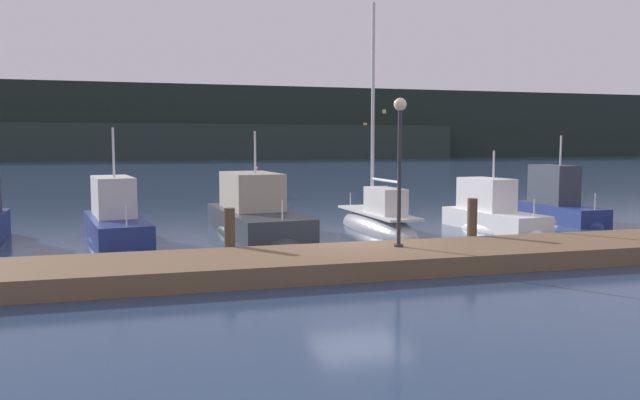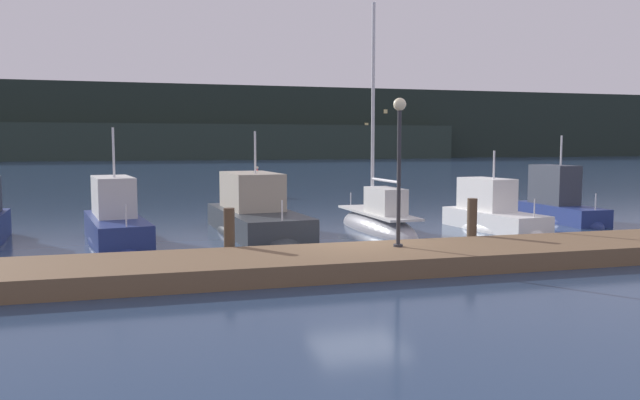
# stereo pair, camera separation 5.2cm
# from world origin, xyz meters

# --- Properties ---
(ground_plane) EXTENTS (400.00, 400.00, 0.00)m
(ground_plane) POSITION_xyz_m (0.00, 0.00, 0.00)
(ground_plane) COLOR navy
(dock) EXTENTS (28.85, 2.80, 0.45)m
(dock) POSITION_xyz_m (0.00, -1.58, 0.23)
(dock) COLOR brown
(dock) RESTS_ON ground
(mooring_pile_1) EXTENTS (0.28, 0.28, 1.41)m
(mooring_pile_1) POSITION_xyz_m (-3.43, 0.07, 0.70)
(mooring_pile_1) COLOR #4C3D2D
(mooring_pile_1) RESTS_ON ground
(mooring_pile_2) EXTENTS (0.28, 0.28, 1.49)m
(mooring_pile_2) POSITION_xyz_m (3.43, 0.07, 0.75)
(mooring_pile_2) COLOR #4C3D2D
(mooring_pile_2) RESTS_ON ground
(motorboat_berth_2) EXTENTS (2.49, 5.78, 4.01)m
(motorboat_berth_2) POSITION_xyz_m (-6.37, 4.20, 0.39)
(motorboat_berth_2) COLOR navy
(motorboat_berth_2) RESTS_ON ground
(motorboat_berth_3) EXTENTS (2.99, 7.11, 4.08)m
(motorboat_berth_3) POSITION_xyz_m (-1.88, 5.18, 0.34)
(motorboat_berth_3) COLOR #2D3338
(motorboat_berth_3) RESTS_ON ground
(sailboat_berth_4) EXTENTS (1.60, 5.92, 8.57)m
(sailboat_berth_4) POSITION_xyz_m (2.33, 4.63, 0.18)
(sailboat_berth_4) COLOR gray
(sailboat_berth_4) RESTS_ON ground
(motorboat_berth_5) EXTENTS (2.25, 4.82, 3.37)m
(motorboat_berth_5) POSITION_xyz_m (6.31, 3.75, 0.30)
(motorboat_berth_5) COLOR white
(motorboat_berth_5) RESTS_ON ground
(motorboat_berth_6) EXTENTS (1.49, 4.65, 3.90)m
(motorboat_berth_6) POSITION_xyz_m (10.09, 5.21, 0.39)
(motorboat_berth_6) COLOR navy
(motorboat_berth_6) RESTS_ON ground
(channel_buoy) EXTENTS (1.23, 1.23, 1.73)m
(channel_buoy) POSITION_xyz_m (0.65, 19.66, 0.62)
(channel_buoy) COLOR red
(channel_buoy) RESTS_ON ground
(dock_lamppost) EXTENTS (0.32, 0.32, 3.71)m
(dock_lamppost) POSITION_xyz_m (0.64, -1.23, 2.95)
(dock_lamppost) COLOR #2D2D33
(dock_lamppost) RESTS_ON dock
(hillside_backdrop) EXTENTS (240.00, 23.00, 14.32)m
(hillside_backdrop) POSITION_xyz_m (-2.66, 112.56, 6.59)
(hillside_backdrop) COLOR #1E2823
(hillside_backdrop) RESTS_ON ground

